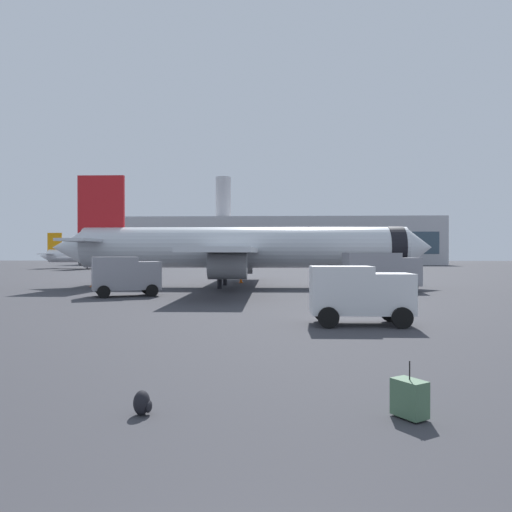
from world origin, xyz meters
TOP-DOWN VIEW (x-y plane):
  - airplane_at_gate at (-3.45, 42.45)m, footprint 35.64×32.05m
  - airplane_taxiing at (-37.10, 95.37)m, footprint 25.16×22.73m
  - service_truck at (-11.20, 32.23)m, footprint 5.28×4.03m
  - fuel_truck at (8.39, 37.27)m, footprint 6.25×3.33m
  - cargo_van at (3.60, 18.53)m, footprint 4.42×2.37m
  - safety_cone_near at (-3.95, 48.75)m, footprint 0.44×0.44m
  - safety_cone_mid at (-17.45, 42.07)m, footprint 0.44×0.44m
  - safety_cone_far at (-14.75, 43.48)m, footprint 0.44×0.44m
  - rolling_suitcase at (2.54, 6.24)m, footprint 0.69×0.75m
  - traveller_backpack at (-2.63, 6.21)m, footprint 0.36×0.40m
  - terminal_building at (-4.79, 137.65)m, footprint 99.16×19.70m

SIDE VIEW (x-z plane):
  - traveller_backpack at x=-2.63m, z-range -0.01..0.47m
  - safety_cone_mid at x=-17.45m, z-range -0.01..0.72m
  - rolling_suitcase at x=2.54m, z-range -0.16..0.94m
  - safety_cone_far at x=-14.75m, z-range -0.01..0.81m
  - safety_cone_near at x=-3.95m, z-range -0.01..0.83m
  - cargo_van at x=3.60m, z-range 0.15..2.75m
  - service_truck at x=-11.20m, z-range 0.16..3.05m
  - fuel_truck at x=8.39m, z-range 0.17..3.37m
  - airplane_taxiing at x=-37.10m, z-range -1.12..6.26m
  - airplane_at_gate at x=-3.45m, z-range -1.59..8.91m
  - terminal_building at x=-4.79m, z-range -5.89..19.22m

